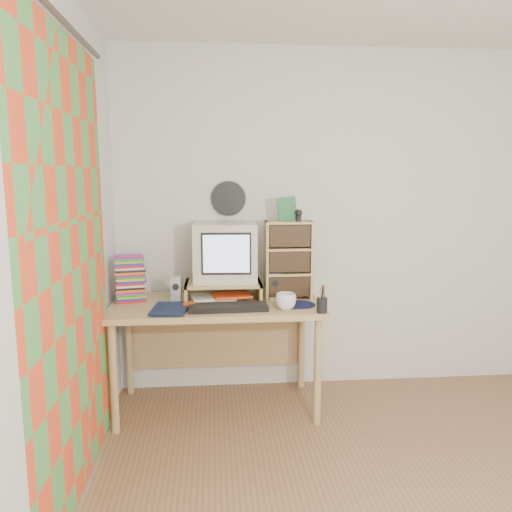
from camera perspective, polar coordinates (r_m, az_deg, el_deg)
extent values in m
plane|color=silver|center=(3.80, 11.02, 3.83)|extent=(3.50, 0.00, 3.50)
plane|color=silver|center=(2.05, -25.01, -1.46)|extent=(0.00, 3.50, 3.50)
plane|color=#E84520|center=(2.50, -20.28, -1.67)|extent=(0.00, 2.20, 2.20)
cylinder|color=black|center=(3.63, -3.16, 6.58)|extent=(0.25, 0.02, 0.25)
cube|color=tan|center=(3.39, -4.57, -5.65)|extent=(1.40, 0.70, 0.04)
cube|color=tan|center=(3.80, -4.54, -9.54)|extent=(1.33, 0.02, 0.41)
cylinder|color=tan|center=(3.29, -15.96, -13.33)|extent=(0.05, 0.05, 0.71)
cylinder|color=tan|center=(3.30, 7.05, -12.99)|extent=(0.05, 0.05, 0.71)
cylinder|color=tan|center=(3.82, -14.31, -10.02)|extent=(0.05, 0.05, 0.71)
cylinder|color=tan|center=(3.83, 5.23, -9.74)|extent=(0.05, 0.05, 0.71)
cube|color=tan|center=(3.47, -7.91, -3.98)|extent=(0.02, 0.30, 0.12)
cube|color=tan|center=(3.48, 0.36, -3.86)|extent=(0.02, 0.30, 0.12)
cube|color=tan|center=(3.45, -3.78, -3.12)|extent=(0.52, 0.30, 0.02)
cube|color=beige|center=(3.46, -3.49, 0.48)|extent=(0.45, 0.45, 0.40)
cube|color=#B0B1B5|center=(3.39, -9.11, -3.82)|extent=(0.07, 0.07, 0.18)
cube|color=#B0B1B5|center=(3.45, 2.12, -3.44)|extent=(0.07, 0.07, 0.18)
cube|color=black|center=(3.19, -3.18, -5.88)|extent=(0.50, 0.18, 0.03)
cube|color=tan|center=(3.46, 3.68, -0.42)|extent=(0.32, 0.17, 0.54)
imported|color=white|center=(3.20, 3.43, -5.20)|extent=(0.14, 0.14, 0.10)
imported|color=#0E1935|center=(3.23, -11.71, -5.69)|extent=(0.28, 0.22, 0.05)
cylinder|color=black|center=(3.32, 4.88, -5.56)|extent=(0.29, 0.29, 0.00)
cube|color=#AD3712|center=(3.24, -7.58, -5.64)|extent=(0.09, 0.06, 0.04)
cube|color=#1A5B28|center=(3.41, 3.58, 5.36)|extent=(0.13, 0.03, 0.16)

